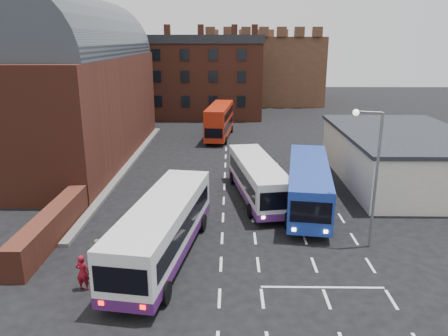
{
  "coord_description": "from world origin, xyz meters",
  "views": [
    {
      "loc": [
        0.48,
        -21.79,
        11.62
      ],
      "look_at": [
        0.0,
        10.0,
        2.2
      ],
      "focal_mm": 35.0,
      "sensor_mm": 36.0,
      "label": 1
    }
  ],
  "objects_px": {
    "bus_blue": "(309,183)",
    "bus_red_double": "(219,121)",
    "bus_white_inbound": "(257,177)",
    "pedestrian_red": "(83,273)",
    "bus_white_outbound": "(163,225)",
    "pedestrian_beige": "(98,254)",
    "street_lamp": "(372,167)"
  },
  "relations": [
    {
      "from": "bus_white_inbound",
      "to": "pedestrian_red",
      "type": "height_order",
      "value": "bus_white_inbound"
    },
    {
      "from": "bus_white_outbound",
      "to": "bus_white_inbound",
      "type": "height_order",
      "value": "bus_white_outbound"
    },
    {
      "from": "street_lamp",
      "to": "pedestrian_beige",
      "type": "distance_m",
      "value": 15.56
    },
    {
      "from": "bus_red_double",
      "to": "pedestrian_beige",
      "type": "relative_size",
      "value": 6.08
    },
    {
      "from": "bus_blue",
      "to": "bus_red_double",
      "type": "bearing_deg",
      "value": -64.83
    },
    {
      "from": "bus_blue",
      "to": "pedestrian_red",
      "type": "distance_m",
      "value": 16.59
    },
    {
      "from": "bus_red_double",
      "to": "pedestrian_red",
      "type": "bearing_deg",
      "value": 86.48
    },
    {
      "from": "bus_white_outbound",
      "to": "pedestrian_beige",
      "type": "height_order",
      "value": "bus_white_outbound"
    },
    {
      "from": "bus_blue",
      "to": "street_lamp",
      "type": "height_order",
      "value": "street_lamp"
    },
    {
      "from": "bus_white_inbound",
      "to": "street_lamp",
      "type": "distance_m",
      "value": 10.15
    },
    {
      "from": "bus_white_inbound",
      "to": "bus_blue",
      "type": "bearing_deg",
      "value": 144.01
    },
    {
      "from": "bus_red_double",
      "to": "pedestrian_red",
      "type": "height_order",
      "value": "bus_red_double"
    },
    {
      "from": "bus_blue",
      "to": "pedestrian_red",
      "type": "bearing_deg",
      "value": 49.17
    },
    {
      "from": "bus_red_double",
      "to": "pedestrian_red",
      "type": "xyz_separation_m",
      "value": [
        -5.7,
        -33.65,
        -1.21
      ]
    },
    {
      "from": "bus_white_inbound",
      "to": "street_lamp",
      "type": "height_order",
      "value": "street_lamp"
    },
    {
      "from": "bus_blue",
      "to": "pedestrian_beige",
      "type": "distance_m",
      "value": 15.26
    },
    {
      "from": "bus_blue",
      "to": "pedestrian_red",
      "type": "xyz_separation_m",
      "value": [
        -12.56,
        -10.8,
        -0.99
      ]
    },
    {
      "from": "pedestrian_beige",
      "to": "bus_red_double",
      "type": "bearing_deg",
      "value": -99.9
    },
    {
      "from": "bus_blue",
      "to": "bus_white_inbound",
      "type": "bearing_deg",
      "value": -18.03
    },
    {
      "from": "bus_white_inbound",
      "to": "street_lamp",
      "type": "bearing_deg",
      "value": 117.59
    },
    {
      "from": "bus_red_double",
      "to": "pedestrian_red",
      "type": "distance_m",
      "value": 34.15
    },
    {
      "from": "pedestrian_red",
      "to": "pedestrian_beige",
      "type": "height_order",
      "value": "pedestrian_red"
    },
    {
      "from": "pedestrian_red",
      "to": "bus_blue",
      "type": "bearing_deg",
      "value": -134.97
    },
    {
      "from": "bus_red_double",
      "to": "bus_white_outbound",
      "type": "bearing_deg",
      "value": 91.77
    },
    {
      "from": "bus_white_outbound",
      "to": "bus_red_double",
      "type": "relative_size",
      "value": 1.2
    },
    {
      "from": "bus_white_inbound",
      "to": "pedestrian_red",
      "type": "distance_m",
      "value": 15.5
    },
    {
      "from": "bus_white_outbound",
      "to": "bus_red_double",
      "type": "height_order",
      "value": "bus_red_double"
    },
    {
      "from": "bus_white_inbound",
      "to": "bus_blue",
      "type": "height_order",
      "value": "bus_blue"
    },
    {
      "from": "bus_white_outbound",
      "to": "street_lamp",
      "type": "xyz_separation_m",
      "value": [
        11.48,
        1.55,
        2.9
      ]
    },
    {
      "from": "bus_white_outbound",
      "to": "bus_white_inbound",
      "type": "relative_size",
      "value": 1.09
    },
    {
      "from": "bus_white_outbound",
      "to": "pedestrian_red",
      "type": "bearing_deg",
      "value": -127.47
    },
    {
      "from": "bus_red_double",
      "to": "street_lamp",
      "type": "xyz_separation_m",
      "value": [
        9.19,
        -28.82,
        2.69
      ]
    }
  ]
}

